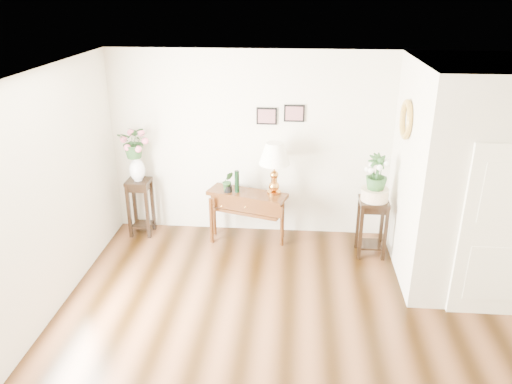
# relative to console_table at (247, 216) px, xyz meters

# --- Properties ---
(floor) EXTENTS (6.00, 5.50, 0.02)m
(floor) POSITION_rel_console_table_xyz_m (0.91, -2.38, -0.39)
(floor) COLOR brown
(floor) RESTS_ON ground
(ceiling) EXTENTS (6.00, 5.50, 0.02)m
(ceiling) POSITION_rel_console_table_xyz_m (0.91, -2.38, 2.41)
(ceiling) COLOR white
(ceiling) RESTS_ON ground
(wall_back) EXTENTS (6.00, 0.02, 2.80)m
(wall_back) POSITION_rel_console_table_xyz_m (0.91, 0.37, 1.01)
(wall_back) COLOR beige
(wall_back) RESTS_ON ground
(wall_left) EXTENTS (0.02, 5.50, 2.80)m
(wall_left) POSITION_rel_console_table_xyz_m (-2.09, -2.38, 1.01)
(wall_left) COLOR beige
(wall_left) RESTS_ON ground
(partition) EXTENTS (1.80, 1.95, 2.80)m
(partition) POSITION_rel_console_table_xyz_m (3.01, -0.60, 1.01)
(partition) COLOR beige
(partition) RESTS_ON floor
(door) EXTENTS (0.90, 0.05, 2.10)m
(door) POSITION_rel_console_table_xyz_m (3.01, -1.60, 0.66)
(door) COLOR white
(door) RESTS_ON floor
(art_print_left) EXTENTS (0.30, 0.02, 0.25)m
(art_print_left) POSITION_rel_console_table_xyz_m (0.26, 0.35, 1.46)
(art_print_left) COLOR black
(art_print_left) RESTS_ON wall_back
(art_print_right) EXTENTS (0.30, 0.02, 0.25)m
(art_print_right) POSITION_rel_console_table_xyz_m (0.66, 0.35, 1.51)
(art_print_right) COLOR black
(art_print_right) RESTS_ON wall_back
(wall_ornament) EXTENTS (0.07, 0.51, 0.51)m
(wall_ornament) POSITION_rel_console_table_xyz_m (2.07, -0.48, 1.66)
(wall_ornament) COLOR gold
(wall_ornament) RESTS_ON partition
(console_table) EXTENTS (1.24, 0.72, 0.78)m
(console_table) POSITION_rel_console_table_xyz_m (0.00, 0.00, 0.00)
(console_table) COLOR #391D07
(console_table) RESTS_ON floor
(table_lamp) EXTENTS (0.50, 0.50, 0.78)m
(table_lamp) POSITION_rel_console_table_xyz_m (0.40, 0.00, 0.74)
(table_lamp) COLOR #BB7B32
(table_lamp) RESTS_ON console_table
(green_vase) EXTENTS (0.08, 0.08, 0.33)m
(green_vase) POSITION_rel_console_table_xyz_m (-0.15, 0.00, 0.56)
(green_vase) COLOR black
(green_vase) RESTS_ON console_table
(potted_plant) EXTENTS (0.20, 0.17, 0.30)m
(potted_plant) POSITION_rel_console_table_xyz_m (-0.28, 0.00, 0.54)
(potted_plant) COLOR #244B21
(potted_plant) RESTS_ON console_table
(plant_stand_a) EXTENTS (0.35, 0.35, 0.89)m
(plant_stand_a) POSITION_rel_console_table_xyz_m (-1.66, 0.08, 0.06)
(plant_stand_a) COLOR black
(plant_stand_a) RESTS_ON floor
(porcelain_vase) EXTENTS (0.29, 0.29, 0.40)m
(porcelain_vase) POSITION_rel_console_table_xyz_m (-1.66, 0.08, 0.73)
(porcelain_vase) COLOR silver
(porcelain_vase) RESTS_ON plant_stand_a
(lily_arrangement) EXTENTS (0.47, 0.41, 0.50)m
(lily_arrangement) POSITION_rel_console_table_xyz_m (-1.66, 0.08, 1.15)
(lily_arrangement) COLOR #244B21
(lily_arrangement) RESTS_ON porcelain_vase
(plant_stand_b) EXTENTS (0.40, 0.40, 0.85)m
(plant_stand_b) POSITION_rel_console_table_xyz_m (1.81, -0.28, 0.03)
(plant_stand_b) COLOR black
(plant_stand_b) RESTS_ON floor
(ceramic_bowl) EXTENTS (0.40, 0.40, 0.17)m
(ceramic_bowl) POSITION_rel_console_table_xyz_m (1.81, -0.28, 0.54)
(ceramic_bowl) COLOR beige
(ceramic_bowl) RESTS_ON plant_stand_b
(narcissus) EXTENTS (0.40, 0.40, 0.54)m
(narcissus) POSITION_rel_console_table_xyz_m (1.81, -0.28, 0.85)
(narcissus) COLOR #244B21
(narcissus) RESTS_ON ceramic_bowl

